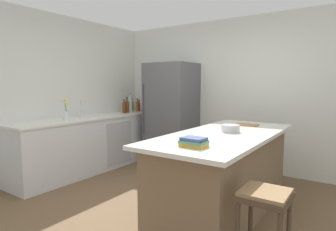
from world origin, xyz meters
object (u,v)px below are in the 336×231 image
Objects in this scene: refrigerator at (171,114)px; cutting_board at (246,125)px; hot_sauce_bottle at (139,107)px; whiskey_bottle at (127,106)px; syrup_bottle at (124,107)px; vinegar_bottle at (137,106)px; bar_stool at (264,207)px; sink_faucet at (81,108)px; soda_bottle at (130,105)px; kitchen_island at (224,173)px; flower_vase at (66,114)px; mixing_bowl at (230,128)px; cookbook_stack at (194,142)px; olive_oil_bottle at (132,106)px.

refrigerator reaches higher than cutting_board.
hot_sauce_bottle is at bearing 170.09° from refrigerator.
whiskey_bottle is 0.10m from syrup_bottle.
bar_stool is at bearing -35.73° from vinegar_bottle.
sink_faucet reaches higher than hot_sauce_bottle.
soda_bottle is (0.03, -0.30, 0.05)m from hot_sauce_bottle.
kitchen_island is 2.25m from refrigerator.
flower_vase reaches higher than hot_sauce_bottle.
refrigerator is 1.82m from cutting_board.
vinegar_bottle is 0.87× the size of whiskey_bottle.
mixing_bowl is (0.02, 0.09, 0.50)m from kitchen_island.
refrigerator is 6.07× the size of whiskey_bottle.
soda_bottle reaches higher than flower_vase.
cookbook_stack is at bearing -52.25° from refrigerator.
bar_stool is 3.93m from soda_bottle.
cutting_board is (-0.06, 1.54, -0.03)m from cookbook_stack.
flower_vase is at bearing -158.44° from cutting_board.
sink_faucet reaches higher than olive_oil_bottle.
cutting_board is (2.60, -0.66, -0.09)m from olive_oil_bottle.
kitchen_island is 2.68m from sink_faucet.
hot_sauce_bottle is at bearing 88.24° from olive_oil_bottle.
cutting_board is (2.56, -0.57, -0.13)m from soda_bottle.
cookbook_stack is (2.64, -2.02, -0.07)m from whiskey_bottle.
sink_faucet is at bearing -90.36° from olive_oil_bottle.
soda_bottle is at bearing 92.71° from flower_vase.
bar_stool is 2.20× the size of cutting_board.
whiskey_bottle is at bearing 156.99° from mixing_bowl.
refrigerator is at bearing 157.13° from cutting_board.
refrigerator is at bearing 139.76° from kitchen_island.
cookbook_stack is at bearing -86.18° from kitchen_island.
whiskey_bottle is at bearing 96.99° from syrup_bottle.
flower_vase is 1.55m from soda_bottle.
cutting_board is at bearing -22.87° from refrigerator.
flower_vase is 1.44× the size of cookbook_stack.
refrigerator is 1.61m from sink_faucet.
kitchen_island is 0.86m from cutting_board.
sink_faucet is 2.83m from cookbook_stack.
hot_sauce_bottle is 0.86× the size of syrup_bottle.
cookbook_stack is at bearing -87.89° from mixing_bowl.
syrup_bottle is (-0.07, 1.37, 0.02)m from flower_vase.
soda_bottle is at bearing 146.76° from bar_stool.
soda_bottle is 1.37× the size of syrup_bottle.
syrup_bottle is at bearing 87.68° from sink_faucet.
whiskey_bottle is at bearing 155.08° from kitchen_island.
refrigerator is at bearing 19.68° from syrup_bottle.
bar_stool is at bearing -36.56° from hot_sauce_bottle.
olive_oil_bottle is 1.02× the size of syrup_bottle.
hot_sauce_bottle is 0.31m from soda_bottle.
cookbook_stack is (-0.63, 0.03, 0.42)m from bar_stool.
cutting_board is at bearing 90.62° from kitchen_island.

